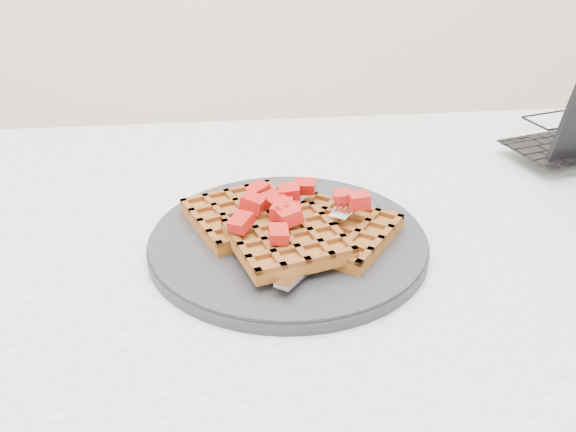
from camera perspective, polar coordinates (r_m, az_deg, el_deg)
The scene contains 5 objects.
table at distance 0.79m, azimuth 5.07°, elevation -9.21°, with size 1.20×0.80×0.75m.
plate at distance 0.71m, azimuth 0.00°, elevation -2.27°, with size 0.31×0.31×0.02m, color #232426.
waffles at distance 0.69m, azimuth 0.05°, elevation -1.07°, with size 0.25×0.22×0.03m.
strawberry_pile at distance 0.68m, azimuth 0.00°, elevation 1.03°, with size 0.15×0.15×0.02m, color #8D0506, non-canonical shape.
fork at distance 0.67m, azimuth 3.42°, elevation -2.53°, with size 0.02×0.18×0.02m, color silver, non-canonical shape.
Camera 1 is at (-0.14, -0.61, 1.12)m, focal length 40.00 mm.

